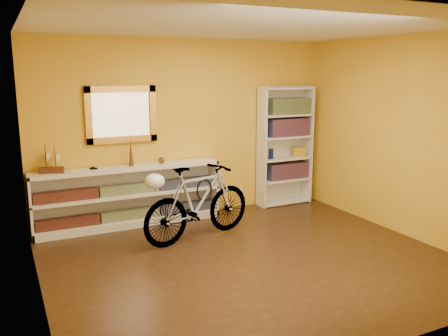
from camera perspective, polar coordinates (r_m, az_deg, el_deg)
name	(u,v)px	position (r m, az deg, el deg)	size (l,w,h in m)	color
floor	(250,260)	(5.54, 3.22, -11.06)	(4.50, 4.00, 0.01)	black
ceiling	(253,25)	(5.13, 3.56, 16.93)	(4.50, 4.00, 0.01)	silver
back_wall	(185,129)	(6.98, -4.69, 4.77)	(4.50, 0.01, 2.60)	gold
left_wall	(31,166)	(4.54, -22.33, 0.22)	(0.01, 4.00, 2.60)	gold
right_wall	(403,136)	(6.57, 20.87, 3.61)	(0.01, 4.00, 2.60)	gold
gilt_mirror	(122,115)	(6.63, -12.32, 6.35)	(0.98, 0.06, 0.78)	#905F1A
wall_socket	(240,191)	(7.52, 1.91, -2.84)	(0.09, 0.01, 0.09)	silver
console_unit	(129,196)	(6.69, -11.41, -3.37)	(2.60, 0.35, 0.85)	silver
cd_row_lower	(130,214)	(6.74, -11.28, -5.51)	(2.50, 0.13, 0.14)	black
cd_row_upper	(129,189)	(6.64, -11.41, -2.50)	(2.50, 0.13, 0.14)	navy
model_ship	(50,159)	(6.39, -20.30, 1.03)	(0.31, 0.12, 0.37)	#3F2011
toy_car	(94,169)	(6.50, -15.53, -0.15)	(0.00, 0.00, 0.00)	black
bronze_ornament	(131,152)	(6.57, -11.23, 1.92)	(0.07, 0.07, 0.39)	#523C1C
decorative_orb	(162,160)	(6.71, -7.57, 0.93)	(0.09, 0.09, 0.09)	#523C1C
bookcase	(285,146)	(7.63, 7.38, 2.64)	(0.90, 0.30, 1.90)	silver
book_row_a	(287,170)	(7.73, 7.61, -0.30)	(0.70, 0.22, 0.26)	maroon
book_row_b	(288,127)	(7.61, 7.76, 4.93)	(0.70, 0.22, 0.28)	maroon
book_row_c	(288,106)	(7.58, 7.83, 7.45)	(0.70, 0.22, 0.25)	navy
travel_mug	(271,154)	(7.48, 5.72, 1.72)	(0.07, 0.07, 0.17)	navy
red_tin	(274,108)	(7.47, 6.08, 7.21)	(0.15, 0.15, 0.19)	maroon
yellow_bag	(299,152)	(7.75, 9.07, 1.94)	(0.20, 0.13, 0.16)	gold
bicycle	(198,202)	(6.04, -3.13, -4.16)	(1.66, 0.43, 0.98)	silver
helmet	(155,181)	(5.61, -8.40, -1.60)	(0.24, 0.23, 0.18)	white
u_lock	(204,190)	(6.05, -2.40, -2.67)	(0.22, 0.22, 0.02)	black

